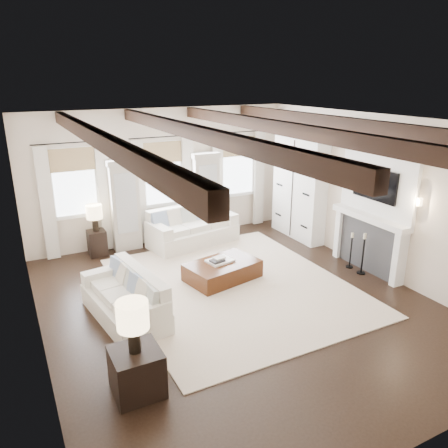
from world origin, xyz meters
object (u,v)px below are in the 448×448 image
side_table_front (137,372)px  ottoman (222,271)px  side_table_back (97,243)px  sofa_left (128,299)px  sofa_back (191,229)px

side_table_front → ottoman: bearing=44.6°
side_table_front → side_table_back: (0.53, 4.87, -0.01)m
sofa_left → side_table_front: 1.93m
sofa_left → side_table_front: bearing=-102.1°
side_table_back → side_table_front: bearing=-96.2°
ottoman → side_table_back: (-1.95, 2.43, 0.11)m
sofa_back → side_table_front: bearing=-120.7°
sofa_left → side_table_back: size_ratio=3.40×
sofa_back → side_table_back: bearing=172.8°
sofa_left → ottoman: 2.15m
sofa_back → sofa_left: size_ratio=1.13×
sofa_left → ottoman: (2.07, 0.56, -0.15)m
sofa_back → ottoman: 2.17m
sofa_back → side_table_back: 2.22m
ottoman → side_table_front: (-2.48, -2.44, 0.12)m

